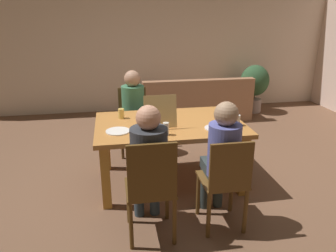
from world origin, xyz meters
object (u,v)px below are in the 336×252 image
Objects in this scene: potted_plant at (254,84)px; drinking_glass_1 at (166,129)px; person_2 at (134,106)px; dining_table at (170,131)px; drinking_glass_0 at (237,120)px; chair_1 at (226,181)px; pizza_box_0 at (158,120)px; drinking_glass_2 at (121,114)px; plate_1 at (118,131)px; chair_2 at (133,117)px; plate_0 at (215,128)px; person_0 at (149,159)px; chair_0 at (151,186)px; couch at (194,104)px; person_1 at (222,153)px.

drinking_glass_1 is at bearing -128.28° from potted_plant.
potted_plant is at bearing 33.38° from person_2.
drinking_glass_0 is at bearing -17.34° from dining_table.
chair_1 is at bearing -71.55° from dining_table.
pizza_box_0 is 3.54× the size of drinking_glass_2.
person_2 is 8.99× the size of drinking_glass_1.
drinking_glass_0 is 0.13× the size of potted_plant.
drinking_glass_0 is (1.31, -0.03, 0.06)m from plate_1.
chair_2 is 1.55m from plate_0.
person_0 is 0.73m from plate_1.
chair_1 is at bearing -71.31° from chair_2.
plate_0 is at bearing -167.03° from drinking_glass_0.
chair_0 is 3.65m from couch.
plate_0 is 1.13m from drinking_glass_2.
drinking_glass_1 is 0.76m from drinking_glass_2.
chair_2 is 1.45m from drinking_glass_1.
person_0 is at bearing -148.24° from drinking_glass_0.
drinking_glass_0 is at bearing 37.33° from chair_0.
person_0 reaches higher than drinking_glass_0.
person_2 is 5.12× the size of plate_0.
person_0 is at bearing -103.98° from pizza_box_0.
dining_table is at bearing -67.94° from person_2.
drinking_glass_2 is at bearing 145.18° from pizza_box_0.
person_1 is 0.66m from drinking_glass_1.
dining_table is at bearing 147.80° from plate_0.
dining_table is 0.96m from person_0.
chair_0 is at bearing -73.92° from plate_1.
plate_1 is at bearing -96.94° from drinking_glass_2.
chair_0 is 0.48× the size of couch.
plate_1 is at bearing 144.56° from person_1.
drinking_glass_1 is (-0.56, -0.09, 0.06)m from plate_0.
plate_1 is at bearing 159.53° from drinking_glass_1.
person_2 is 1.08m from plate_1.
drinking_glass_1 is 2.98m from couch.
person_1 is at bearing -69.97° from chair_2.
chair_1 reaches higher than plate_1.
dining_table is at bearing 71.49° from chair_0.
chair_2 is 0.45× the size of couch.
couch is (0.58, 3.22, -0.45)m from person_1.
dining_table is 0.62m from drinking_glass_2.
couch is (0.46, 2.65, -0.49)m from plate_0.
person_1 reaches higher than chair_0.
chair_0 is 4.19× the size of plate_0.
dining_table is 1.71× the size of chair_0.
chair_1 is 3.59× the size of plate_1.
drinking_glass_0 is at bearing 12.97° from plate_0.
couch is (1.51, 2.56, -0.48)m from plate_1.
chair_1 is (0.68, -0.11, -0.21)m from person_0.
drinking_glass_1 is 0.14× the size of potted_plant.
pizza_box_0 is 1.78× the size of plate_0.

